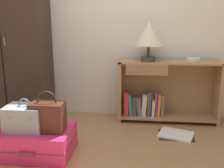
{
  "coord_description": "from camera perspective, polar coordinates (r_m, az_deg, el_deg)",
  "views": [
    {
      "loc": [
        0.36,
        -1.76,
        1.2
      ],
      "look_at": [
        0.09,
        0.85,
        0.55
      ],
      "focal_mm": 41.36,
      "sensor_mm": 36.0,
      "label": 1
    }
  ],
  "objects": [
    {
      "name": "wardrobe",
      "position": [
        3.34,
        -21.53,
        9.15
      ],
      "size": [
        0.87,
        0.47,
        1.95
      ],
      "color": "#33261E",
      "rests_on": "ground_plane"
    },
    {
      "name": "handbag",
      "position": [
        2.34,
        -14.01,
        -6.95
      ],
      "size": [
        0.29,
        0.18,
        0.37
      ],
      "color": "#472319",
      "rests_on": "suitcase_large"
    },
    {
      "name": "open_book_on_floor",
      "position": [
        2.89,
        13.94,
        -10.82
      ],
      "size": [
        0.42,
        0.37,
        0.02
      ],
      "color": "white",
      "rests_on": "ground_plane"
    },
    {
      "name": "train_case",
      "position": [
        2.43,
        -18.62,
        -7.07
      ],
      "size": [
        0.33,
        0.25,
        0.29
      ],
      "color": "#8E99A3",
      "rests_on": "suitcase_large"
    },
    {
      "name": "bookshelf",
      "position": [
        3.18,
        11.09,
        -1.77
      ],
      "size": [
        1.19,
        0.32,
        0.74
      ],
      "color": "#A37A51",
      "rests_on": "ground_plane"
    },
    {
      "name": "bowl",
      "position": [
        3.14,
        17.52,
        5.19
      ],
      "size": [
        0.16,
        0.16,
        0.04
      ],
      "primitive_type": "cylinder",
      "color": "silver",
      "rests_on": "bookshelf"
    },
    {
      "name": "back_wall",
      "position": [
        3.28,
        -0.48,
        15.69
      ],
      "size": [
        6.4,
        0.1,
        2.6
      ],
      "primitive_type": "cube",
      "color": "silver",
      "rests_on": "ground_plane"
    },
    {
      "name": "suitcase_large",
      "position": [
        2.51,
        -16.12,
        -12.02
      ],
      "size": [
        0.64,
        0.49,
        0.25
      ],
      "color": "#DB2860",
      "rests_on": "ground_plane"
    },
    {
      "name": "table_lamp",
      "position": [
        3.02,
        8.17,
        10.68
      ],
      "size": [
        0.32,
        0.32,
        0.45
      ],
      "color": "#3D3838",
      "rests_on": "bookshelf"
    }
  ]
}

